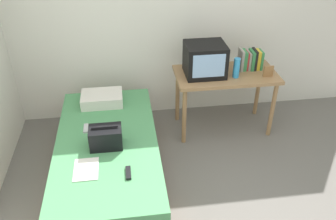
% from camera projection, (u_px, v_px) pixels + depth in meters
% --- Properties ---
extents(wall_back, '(5.20, 0.10, 2.60)m').
position_uv_depth(wall_back, '(175.00, 13.00, 4.17)').
color(wall_back, silver).
rests_on(wall_back, ground).
extents(bed, '(1.00, 2.00, 0.49)m').
position_uv_depth(bed, '(109.00, 160.00, 3.56)').
color(bed, '#9E754C').
rests_on(bed, ground).
extents(desk, '(1.16, 0.60, 0.75)m').
position_uv_depth(desk, '(225.00, 81.00, 4.13)').
color(desk, '#9E754C').
rests_on(desk, ground).
extents(tv, '(0.44, 0.39, 0.36)m').
position_uv_depth(tv, '(205.00, 60.00, 3.96)').
color(tv, black).
rests_on(tv, desk).
extents(water_bottle, '(0.07, 0.07, 0.23)m').
position_uv_depth(water_bottle, '(236.00, 68.00, 3.93)').
color(water_bottle, '#3399DB').
rests_on(water_bottle, desk).
extents(book_row, '(0.26, 0.16, 0.24)m').
position_uv_depth(book_row, '(250.00, 60.00, 4.12)').
color(book_row, gray).
rests_on(book_row, desk).
extents(picture_frame, '(0.11, 0.02, 0.13)m').
position_uv_depth(picture_frame, '(268.00, 71.00, 3.97)').
color(picture_frame, olive).
rests_on(picture_frame, desk).
extents(pillow, '(0.45, 0.32, 0.12)m').
position_uv_depth(pillow, '(102.00, 99.00, 3.97)').
color(pillow, silver).
rests_on(pillow, bed).
extents(handbag, '(0.30, 0.20, 0.23)m').
position_uv_depth(handbag, '(106.00, 137.00, 3.30)').
color(handbag, black).
rests_on(handbag, bed).
extents(magazine, '(0.21, 0.29, 0.01)m').
position_uv_depth(magazine, '(86.00, 169.00, 3.07)').
color(magazine, white).
rests_on(magazine, bed).
extents(remote_dark, '(0.04, 0.16, 0.02)m').
position_uv_depth(remote_dark, '(128.00, 173.00, 3.02)').
color(remote_dark, black).
rests_on(remote_dark, bed).
extents(remote_silver, '(0.04, 0.14, 0.02)m').
position_uv_depth(remote_silver, '(86.00, 128.00, 3.58)').
color(remote_silver, '#B7B7BC').
rests_on(remote_silver, bed).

